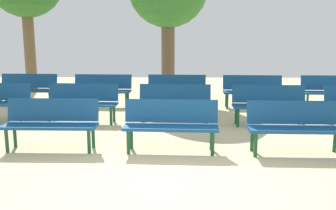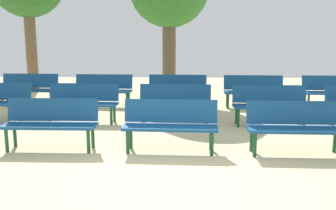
# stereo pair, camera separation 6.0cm
# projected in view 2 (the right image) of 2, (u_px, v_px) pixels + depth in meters

# --- Properties ---
(ground_plane) EXTENTS (25.33, 25.33, 0.00)m
(ground_plane) POSITION_uv_depth(u_px,v_px,m) (162.00, 187.00, 4.92)
(ground_plane) COLOR beige
(bench_r0_c1) EXTENTS (1.60, 0.49, 0.87)m
(bench_r0_c1) POSITION_uv_depth(u_px,v_px,m) (51.00, 121.00, 6.48)
(bench_r0_c1) COLOR navy
(bench_r0_c1) RESTS_ON ground_plane
(bench_r0_c2) EXTENTS (1.62, 0.55, 0.87)m
(bench_r0_c2) POSITION_uv_depth(u_px,v_px,m) (170.00, 122.00, 6.36)
(bench_r0_c2) COLOR navy
(bench_r0_c2) RESTS_ON ground_plane
(bench_r0_c3) EXTENTS (1.61, 0.52, 0.87)m
(bench_r0_c3) POSITION_uv_depth(u_px,v_px,m) (296.00, 124.00, 6.22)
(bench_r0_c3) COLOR navy
(bench_r0_c3) RESTS_ON ground_plane
(bench_r1_c1) EXTENTS (1.62, 0.56, 0.87)m
(bench_r1_c1) POSITION_uv_depth(u_px,v_px,m) (83.00, 100.00, 8.47)
(bench_r1_c1) COLOR navy
(bench_r1_c1) RESTS_ON ground_plane
(bench_r1_c2) EXTENTS (1.62, 0.56, 0.87)m
(bench_r1_c2) POSITION_uv_depth(u_px,v_px,m) (175.00, 101.00, 8.33)
(bench_r1_c2) COLOR navy
(bench_r1_c2) RESTS_ON ground_plane
(bench_r1_c3) EXTENTS (1.61, 0.53, 0.87)m
(bench_r1_c3) POSITION_uv_depth(u_px,v_px,m) (270.00, 103.00, 8.18)
(bench_r1_c3) COLOR navy
(bench_r1_c3) RESTS_ON ground_plane
(bench_r2_c0) EXTENTS (1.62, 0.54, 0.87)m
(bench_r2_c0) POSITION_uv_depth(u_px,v_px,m) (29.00, 87.00, 10.56)
(bench_r2_c0) COLOR navy
(bench_r2_c0) RESTS_ON ground_plane
(bench_r2_c1) EXTENTS (1.62, 0.54, 0.87)m
(bench_r2_c1) POSITION_uv_depth(u_px,v_px,m) (103.00, 88.00, 10.39)
(bench_r2_c1) COLOR navy
(bench_r2_c1) RESTS_ON ground_plane
(bench_r2_c2) EXTENTS (1.62, 0.56, 0.87)m
(bench_r2_c2) POSITION_uv_depth(u_px,v_px,m) (177.00, 89.00, 10.30)
(bench_r2_c2) COLOR navy
(bench_r2_c2) RESTS_ON ground_plane
(bench_r2_c3) EXTENTS (1.62, 0.56, 0.87)m
(bench_r2_c3) POSITION_uv_depth(u_px,v_px,m) (254.00, 89.00, 10.15)
(bench_r2_c3) COLOR navy
(bench_r2_c3) RESTS_ON ground_plane
(bench_r2_c4) EXTENTS (1.62, 0.54, 0.87)m
(bench_r2_c4) POSITION_uv_depth(u_px,v_px,m) (333.00, 90.00, 10.06)
(bench_r2_c4) COLOR navy
(bench_r2_c4) RESTS_ON ground_plane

